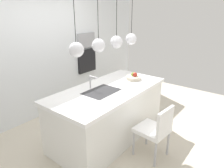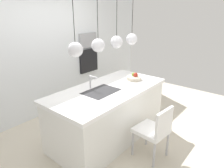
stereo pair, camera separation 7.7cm
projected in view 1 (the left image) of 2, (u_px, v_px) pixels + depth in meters
name	position (u px, v px, depth m)	size (l,w,h in m)	color
floor	(109.00, 136.00, 3.70)	(6.60, 6.60, 0.00)	beige
back_wall	(45.00, 53.00, 4.21)	(6.00, 0.10, 2.60)	white
kitchen_island	(108.00, 113.00, 3.54)	(2.09, 1.01, 0.91)	white
sink_basin	(102.00, 92.00, 3.26)	(0.56, 0.40, 0.02)	#2D2D30
faucet	(91.00, 80.00, 3.34)	(0.02, 0.17, 0.22)	silver
fruit_bowl	(134.00, 77.00, 3.82)	(0.28, 0.28, 0.13)	beige
microwave	(86.00, 40.00, 4.95)	(0.54, 0.08, 0.34)	#9E9EA3
oven	(87.00, 61.00, 5.12)	(0.56, 0.08, 0.56)	black
chair_near	(156.00, 129.00, 3.02)	(0.46, 0.48, 0.84)	white
pendant_light_left	(76.00, 50.00, 2.66)	(0.20, 0.20, 0.80)	silver
pendant_light_center_left	(99.00, 45.00, 2.98)	(0.20, 0.20, 0.80)	silver
pendant_light_center_right	(116.00, 42.00, 3.30)	(0.20, 0.20, 0.80)	silver
pendant_light_right	(131.00, 39.00, 3.62)	(0.20, 0.20, 0.80)	silver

